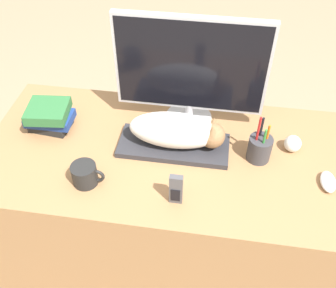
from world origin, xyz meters
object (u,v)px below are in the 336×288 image
(computer_mouse, at_px, (328,182))
(pen_cup, at_px, (260,148))
(keyboard, at_px, (174,146))
(baseball, at_px, (293,144))
(phone, at_px, (176,189))
(book_stack, at_px, (49,116))
(cat, at_px, (179,131))
(monitor, at_px, (191,69))
(coffee_mug, at_px, (85,174))

(computer_mouse, bearing_deg, pen_cup, 158.44)
(keyboard, height_order, baseball, baseball)
(computer_mouse, height_order, pen_cup, pen_cup)
(phone, relative_size, book_stack, 0.67)
(cat, distance_m, monitor, 0.25)
(book_stack, bearing_deg, phone, -28.27)
(phone, height_order, book_stack, phone)
(monitor, distance_m, pen_cup, 0.41)
(phone, xyz_separation_m, book_stack, (-0.58, 0.31, -0.00))
(phone, bearing_deg, cat, 95.46)
(monitor, relative_size, phone, 4.73)
(coffee_mug, distance_m, baseball, 0.82)
(computer_mouse, distance_m, coffee_mug, 0.90)
(keyboard, distance_m, baseball, 0.48)
(monitor, relative_size, coffee_mug, 4.94)
(cat, xyz_separation_m, coffee_mug, (-0.32, -0.23, -0.05))
(computer_mouse, xyz_separation_m, baseball, (-0.12, 0.17, 0.02))
(phone, bearing_deg, baseball, 37.75)
(monitor, height_order, coffee_mug, monitor)
(baseball, distance_m, phone, 0.54)
(keyboard, distance_m, book_stack, 0.54)
(pen_cup, bearing_deg, keyboard, 178.95)
(computer_mouse, bearing_deg, cat, 169.42)
(keyboard, bearing_deg, baseball, 7.40)
(pen_cup, bearing_deg, phone, -137.99)
(monitor, distance_m, book_stack, 0.62)
(monitor, relative_size, computer_mouse, 5.84)
(pen_cup, bearing_deg, cat, 178.88)
(computer_mouse, bearing_deg, book_stack, 172.38)
(computer_mouse, xyz_separation_m, coffee_mug, (-0.89, -0.12, 0.03))
(computer_mouse, height_order, coffee_mug, coffee_mug)
(keyboard, bearing_deg, cat, -0.00)
(computer_mouse, distance_m, pen_cup, 0.28)
(pen_cup, xyz_separation_m, phone, (-0.29, -0.26, 0.01))
(cat, relative_size, computer_mouse, 3.62)
(pen_cup, bearing_deg, book_stack, 176.70)
(pen_cup, bearing_deg, coffee_mug, -160.43)
(keyboard, distance_m, pen_cup, 0.34)
(coffee_mug, xyz_separation_m, book_stack, (-0.24, 0.28, 0.02))
(computer_mouse, bearing_deg, baseball, 125.43)
(keyboard, bearing_deg, pen_cup, -1.05)
(coffee_mug, distance_m, phone, 0.34)
(pen_cup, bearing_deg, computer_mouse, -21.56)
(monitor, xyz_separation_m, phone, (0.01, -0.46, -0.20))
(cat, height_order, coffee_mug, cat)
(baseball, relative_size, book_stack, 0.35)
(book_stack, bearing_deg, coffee_mug, -48.89)
(baseball, distance_m, book_stack, 1.01)
(keyboard, height_order, monitor, monitor)
(computer_mouse, height_order, phone, phone)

